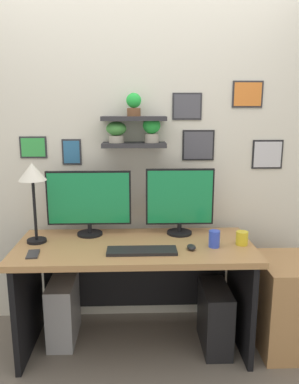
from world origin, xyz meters
TOP-DOWN VIEW (x-y plane):
  - ground_plane at (0.00, 0.00)m, footprint 8.00×8.00m
  - back_wall_assembly at (0.00, 0.44)m, footprint 4.40×0.24m
  - desk at (0.00, 0.05)m, footprint 1.58×0.68m
  - monitor_left at (-0.32, 0.22)m, footprint 0.59×0.18m
  - monitor_right at (0.32, 0.22)m, footprint 0.48×0.18m
  - keyboard at (0.04, -0.14)m, footprint 0.44×0.14m
  - computer_mouse at (0.36, -0.10)m, footprint 0.06×0.09m
  - desk_lamp at (-0.66, 0.07)m, footprint 0.18×0.18m
  - cell_phone at (-0.63, -0.16)m, footprint 0.09×0.15m
  - coffee_mug at (0.71, -0.03)m, footprint 0.08×0.08m
  - water_cup at (0.52, -0.06)m, footprint 0.07×0.07m
  - drawer_cabinet at (1.06, -0.04)m, footprint 0.44×0.50m
  - computer_tower_left at (-0.52, 0.10)m, footprint 0.18×0.40m
  - computer_tower_right at (0.55, -0.03)m, footprint 0.18×0.40m

SIDE VIEW (x-z plane):
  - ground_plane at x=0.00m, z-range 0.00..0.00m
  - computer_tower_right at x=0.55m, z-range 0.00..0.44m
  - computer_tower_left at x=-0.52m, z-range 0.00..0.45m
  - drawer_cabinet at x=1.06m, z-range 0.00..0.63m
  - desk at x=0.00m, z-range 0.16..0.91m
  - cell_phone at x=-0.63m, z-range 0.75..0.76m
  - keyboard at x=0.04m, z-range 0.75..0.77m
  - computer_mouse at x=0.36m, z-range 0.75..0.78m
  - coffee_mug at x=0.71m, z-range 0.75..0.84m
  - water_cup at x=0.52m, z-range 0.75..0.86m
  - monitor_left at x=-0.32m, z-range 0.77..1.23m
  - monitor_right at x=0.32m, z-range 0.76..1.23m
  - desk_lamp at x=-0.66m, z-range 0.92..1.46m
  - back_wall_assembly at x=0.00m, z-range 0.00..2.70m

